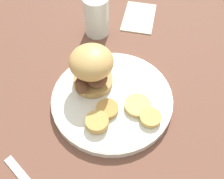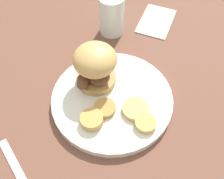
{
  "view_description": "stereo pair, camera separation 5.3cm",
  "coord_description": "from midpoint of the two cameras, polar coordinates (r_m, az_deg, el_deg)",
  "views": [
    {
      "loc": [
        -0.3,
        0.09,
        0.48
      ],
      "look_at": [
        0.0,
        0.0,
        0.04
      ],
      "focal_mm": 42.0,
      "sensor_mm": 36.0,
      "label": 1
    },
    {
      "loc": [
        -0.31,
        0.04,
        0.48
      ],
      "look_at": [
        0.0,
        0.0,
        0.04
      ],
      "focal_mm": 42.0,
      "sensor_mm": 36.0,
      "label": 2
    }
  ],
  "objects": [
    {
      "name": "dinner_plate",
      "position": [
        0.56,
        -2.72,
        -2.2
      ],
      "size": [
        0.26,
        0.26,
        0.02
      ],
      "color": "white",
      "rests_on": "ground_plane"
    },
    {
      "name": "potato_round_3",
      "position": [
        0.52,
        5.48,
        -6.32
      ],
      "size": [
        0.04,
        0.04,
        0.01
      ],
      "primitive_type": "cylinder",
      "color": "tan",
      "rests_on": "dinner_plate"
    },
    {
      "name": "potato_round_0",
      "position": [
        0.54,
        2.79,
        -3.64
      ],
      "size": [
        0.05,
        0.05,
        0.01
      ],
      "primitive_type": "cylinder",
      "color": "#DBB766",
      "rests_on": "dinner_plate"
    },
    {
      "name": "sandwich",
      "position": [
        0.54,
        -7.35,
        4.54
      ],
      "size": [
        0.09,
        0.09,
        0.1
      ],
      "color": "tan",
      "rests_on": "dinner_plate"
    },
    {
      "name": "potato_round_1",
      "position": [
        0.51,
        -6.26,
        -7.3
      ],
      "size": [
        0.05,
        0.05,
        0.02
      ],
      "primitive_type": "cylinder",
      "color": "tan",
      "rests_on": "dinner_plate"
    },
    {
      "name": "potato_round_2",
      "position": [
        0.53,
        -3.88,
        -4.41
      ],
      "size": [
        0.05,
        0.05,
        0.01
      ],
      "primitive_type": "cylinder",
      "color": "#BC8942",
      "rests_on": "dinner_plate"
    },
    {
      "name": "drinking_glass",
      "position": [
        0.69,
        -5.7,
        15.55
      ],
      "size": [
        0.06,
        0.06,
        0.1
      ],
      "color": "silver",
      "rests_on": "ground_plane"
    },
    {
      "name": "napkin",
      "position": [
        0.76,
        3.85,
        15.42
      ],
      "size": [
        0.15,
        0.14,
        0.01
      ],
      "primitive_type": "cube",
      "rotation": [
        0.0,
        0.0,
        2.63
      ],
      "color": "beige",
      "rests_on": "ground_plane"
    },
    {
      "name": "ground_plane",
      "position": [
        0.57,
        -2.68,
        -2.78
      ],
      "size": [
        4.0,
        4.0,
        0.0
      ],
      "primitive_type": "plane",
      "color": "brown"
    }
  ]
}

